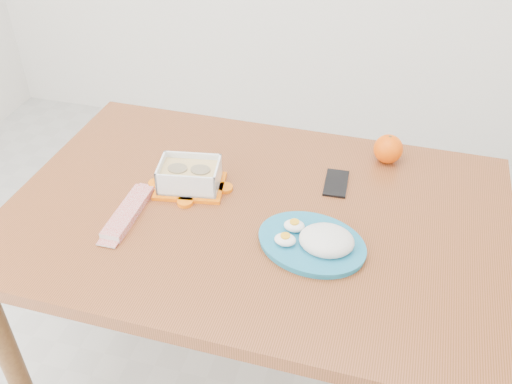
% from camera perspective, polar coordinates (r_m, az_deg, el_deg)
% --- Properties ---
extents(dining_table, '(1.33, 0.90, 0.75)m').
position_cam_1_polar(dining_table, '(1.57, -0.00, -4.32)').
color(dining_table, brown).
rests_on(dining_table, ground).
extents(food_container, '(0.21, 0.17, 0.08)m').
position_cam_1_polar(food_container, '(1.58, -6.66, 1.59)').
color(food_container, orange).
rests_on(food_container, dining_table).
extents(orange_fruit, '(0.09, 0.09, 0.09)m').
position_cam_1_polar(orange_fruit, '(1.72, 13.08, 4.22)').
color(orange_fruit, '#F64F04').
rests_on(orange_fruit, dining_table).
extents(rice_plate, '(0.33, 0.33, 0.07)m').
position_cam_1_polar(rice_plate, '(1.39, 6.06, -4.82)').
color(rice_plate, '#1B7195').
rests_on(rice_plate, dining_table).
extents(candy_bar, '(0.06, 0.22, 0.02)m').
position_cam_1_polar(candy_bar, '(1.52, -12.67, -1.97)').
color(candy_bar, '#BB0B09').
rests_on(candy_bar, dining_table).
extents(smartphone, '(0.07, 0.13, 0.01)m').
position_cam_1_polar(smartphone, '(1.61, 8.02, 0.89)').
color(smartphone, black).
rests_on(smartphone, dining_table).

